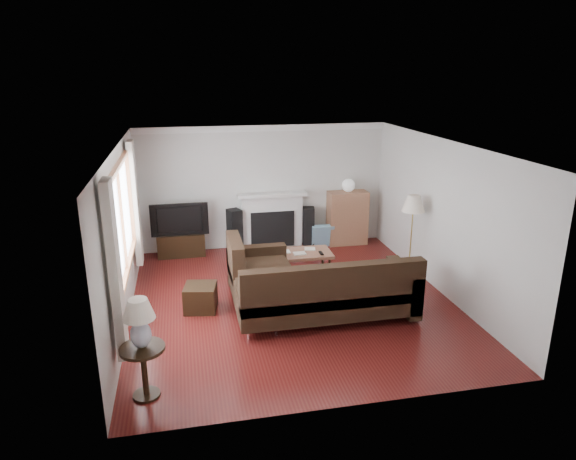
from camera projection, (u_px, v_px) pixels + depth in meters
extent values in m
cube|color=#581613|center=(292.00, 301.00, 8.23)|extent=(5.10, 5.60, 0.04)
cube|color=white|center=(292.00, 145.00, 7.47)|extent=(5.10, 5.60, 0.04)
cube|color=silver|center=(263.00, 187.00, 10.42)|extent=(5.00, 0.04, 2.50)
cube|color=silver|center=(348.00, 304.00, 5.29)|extent=(5.00, 0.04, 2.50)
cube|color=silver|center=(122.00, 237.00, 7.36)|extent=(0.04, 5.50, 2.50)
cube|color=silver|center=(442.00, 217.00, 8.34)|extent=(0.04, 5.50, 2.50)
cube|color=brown|center=(122.00, 221.00, 7.10)|extent=(0.12, 2.74, 1.54)
cube|color=beige|center=(115.00, 271.00, 5.73)|extent=(0.10, 0.35, 2.10)
cube|color=beige|center=(135.00, 204.00, 8.57)|extent=(0.10, 0.35, 2.10)
cube|color=white|center=(272.00, 220.00, 10.55)|extent=(1.40, 0.26, 1.15)
cube|color=black|center=(181.00, 244.00, 10.16)|extent=(0.92, 0.41, 0.46)
imported|color=black|center=(179.00, 218.00, 9.99)|extent=(1.10, 0.14, 0.63)
cube|color=black|center=(235.00, 230.00, 10.35)|extent=(0.32, 0.35, 0.87)
cube|color=black|center=(308.00, 227.00, 10.66)|extent=(0.27, 0.31, 0.82)
cube|color=#9D6749|center=(347.00, 218.00, 10.75)|extent=(0.82, 0.39, 1.12)
sphere|color=white|center=(348.00, 185.00, 10.54)|extent=(0.27, 0.27, 0.27)
cube|color=black|center=(326.00, 289.00, 7.55)|extent=(2.86, 2.09, 0.93)
cube|color=#8B5942|center=(299.00, 264.00, 9.14)|extent=(1.18, 0.66, 0.45)
cube|color=black|center=(201.00, 298.00, 7.88)|extent=(0.55, 0.55, 0.40)
cube|color=gold|center=(411.00, 238.00, 8.87)|extent=(0.52, 0.52, 1.52)
cube|color=black|center=(144.00, 372.00, 5.76)|extent=(0.50, 0.50, 0.63)
cube|color=silver|center=(140.00, 324.00, 5.58)|extent=(0.35, 0.35, 0.57)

